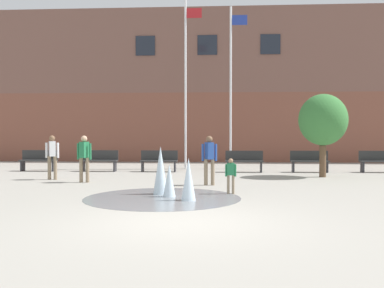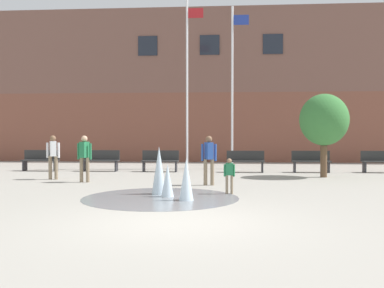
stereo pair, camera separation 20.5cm
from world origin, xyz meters
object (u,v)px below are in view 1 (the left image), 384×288
(child_running, at_px, (231,173))
(street_tree_near_building, at_px, (323,120))
(park_bench_far_right, at_px, (379,161))
(flagpole_right, at_px, (231,83))
(park_bench_left_of_flagpoles, at_px, (39,160))
(park_bench_under_left_flagpole, at_px, (99,160))
(park_bench_under_right_flagpole, at_px, (244,161))
(adult_in_red, at_px, (209,156))
(park_bench_center, at_px, (159,160))
(adult_watching, at_px, (84,155))
(flagpole_left, at_px, (186,79))
(teen_by_trashcan, at_px, (52,154))
(park_bench_near_trashcan, at_px, (310,161))

(child_running, height_order, street_tree_near_building, street_tree_near_building)
(park_bench_far_right, xyz_separation_m, flagpole_right, (-6.20, 1.38, 3.49))
(park_bench_left_of_flagpoles, relative_size, park_bench_under_left_flagpole, 1.00)
(park_bench_under_right_flagpole, xyz_separation_m, adult_in_red, (-1.37, -4.74, 0.45))
(park_bench_far_right, height_order, flagpole_right, flagpole_right)
(park_bench_center, distance_m, adult_watching, 4.68)
(flagpole_left, bearing_deg, adult_in_red, -79.02)
(park_bench_center, distance_m, street_tree_near_building, 6.99)
(park_bench_center, distance_m, park_bench_under_right_flagpole, 3.66)
(adult_in_red, bearing_deg, park_bench_center, -176.88)
(park_bench_far_right, relative_size, flagpole_left, 0.20)
(park_bench_under_left_flagpole, distance_m, child_running, 8.73)
(park_bench_far_right, xyz_separation_m, flagpole_left, (-8.29, 1.38, 3.67))
(adult_watching, bearing_deg, park_bench_far_right, 125.84)
(park_bench_under_right_flagpole, height_order, adult_in_red, adult_in_red)
(adult_watching, relative_size, child_running, 1.61)
(child_running, bearing_deg, park_bench_left_of_flagpoles, 141.62)
(teen_by_trashcan, bearing_deg, park_bench_far_right, 78.20)
(child_running, height_order, flagpole_left, flagpole_left)
(park_bench_under_left_flagpole, xyz_separation_m, park_bench_center, (2.61, -0.02, 0.00))
(park_bench_under_right_flagpole, height_order, street_tree_near_building, street_tree_near_building)
(park_bench_near_trashcan, xyz_separation_m, adult_watching, (-8.39, -4.34, 0.45))
(park_bench_under_left_flagpole, xyz_separation_m, child_running, (5.55, -6.74, 0.10))
(park_bench_under_right_flagpole, distance_m, street_tree_near_building, 3.81)
(park_bench_under_left_flagpole, bearing_deg, child_running, -50.56)
(park_bench_far_right, relative_size, teen_by_trashcan, 1.01)
(flagpole_left, bearing_deg, flagpole_right, 0.00)
(park_bench_near_trashcan, distance_m, adult_watching, 9.46)
(child_running, bearing_deg, flagpole_right, 89.31)
(adult_in_red, bearing_deg, park_bench_left_of_flagpoles, -144.49)
(park_bench_near_trashcan, xyz_separation_m, street_tree_near_building, (0.10, -2.01, 1.68))
(child_running, xyz_separation_m, street_tree_near_building, (3.58, 4.83, 1.58))
(park_bench_under_right_flagpole, bearing_deg, flagpole_right, 107.55)
(park_bench_left_of_flagpoles, relative_size, street_tree_near_building, 0.51)
(park_bench_under_left_flagpole, xyz_separation_m, flagpole_left, (3.66, 1.60, 3.67))
(park_bench_far_right, xyz_separation_m, street_tree_near_building, (-2.82, -2.14, 1.68))
(park_bench_under_left_flagpole, bearing_deg, park_bench_under_right_flagpole, -0.35)
(park_bench_under_left_flagpole, height_order, flagpole_right, flagpole_right)
(adult_in_red, bearing_deg, park_bench_near_trashcan, 117.10)
(park_bench_far_right, height_order, teen_by_trashcan, teen_by_trashcan)
(park_bench_under_left_flagpole, height_order, flagpole_left, flagpole_left)
(adult_watching, xyz_separation_m, street_tree_near_building, (8.49, 2.33, 1.22))
(park_bench_near_trashcan, distance_m, teen_by_trashcan, 10.44)
(park_bench_near_trashcan, bearing_deg, flagpole_left, 164.34)
(flagpole_right, bearing_deg, park_bench_under_left_flagpole, -164.42)
(park_bench_left_of_flagpoles, height_order, park_bench_under_left_flagpole, same)
(park_bench_far_right, height_order, flagpole_left, flagpole_left)
(adult_in_red, bearing_deg, park_bench_far_right, 102.76)
(park_bench_center, distance_m, adult_in_red, 5.30)
(adult_in_red, distance_m, street_tree_near_building, 5.25)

